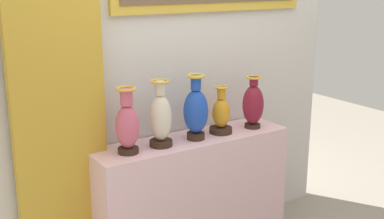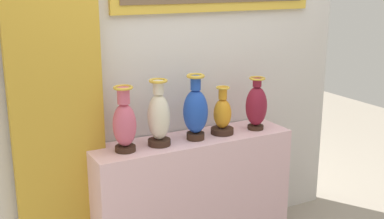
{
  "view_description": "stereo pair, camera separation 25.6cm",
  "coord_description": "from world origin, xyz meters",
  "px_view_note": "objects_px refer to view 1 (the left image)",
  "views": [
    {
      "loc": [
        -1.69,
        -2.61,
        1.87
      ],
      "look_at": [
        0.0,
        0.0,
        1.03
      ],
      "focal_mm": 45.86,
      "sensor_mm": 36.0,
      "label": 1
    },
    {
      "loc": [
        -1.47,
        -2.74,
        1.87
      ],
      "look_at": [
        0.0,
        0.0,
        1.03
      ],
      "focal_mm": 45.86,
      "sensor_mm": 36.0,
      "label": 2
    }
  ],
  "objects_px": {
    "vase_amber": "(221,115)",
    "vase_burgundy": "(253,104)",
    "vase_ivory": "(161,118)",
    "vase_sapphire": "(196,111)",
    "vase_rose": "(127,125)"
  },
  "relations": [
    {
      "from": "vase_amber",
      "to": "vase_burgundy",
      "type": "relative_size",
      "value": 0.88
    },
    {
      "from": "vase_ivory",
      "to": "vase_amber",
      "type": "relative_size",
      "value": 1.3
    },
    {
      "from": "vase_sapphire",
      "to": "vase_amber",
      "type": "xyz_separation_m",
      "value": [
        0.22,
        0.02,
        -0.07
      ]
    },
    {
      "from": "vase_ivory",
      "to": "vase_burgundy",
      "type": "xyz_separation_m",
      "value": [
        0.74,
        -0.01,
        -0.01
      ]
    },
    {
      "from": "vase_burgundy",
      "to": "vase_ivory",
      "type": "bearing_deg",
      "value": 179.05
    },
    {
      "from": "vase_sapphire",
      "to": "vase_burgundy",
      "type": "height_order",
      "value": "vase_sapphire"
    },
    {
      "from": "vase_rose",
      "to": "vase_ivory",
      "type": "xyz_separation_m",
      "value": [
        0.23,
        0.01,
        0.01
      ]
    },
    {
      "from": "vase_rose",
      "to": "vase_amber",
      "type": "height_order",
      "value": "vase_rose"
    },
    {
      "from": "vase_burgundy",
      "to": "vase_rose",
      "type": "bearing_deg",
      "value": 179.6
    },
    {
      "from": "vase_rose",
      "to": "vase_sapphire",
      "type": "bearing_deg",
      "value": -0.22
    },
    {
      "from": "vase_amber",
      "to": "vase_burgundy",
      "type": "distance_m",
      "value": 0.27
    },
    {
      "from": "vase_rose",
      "to": "vase_sapphire",
      "type": "distance_m",
      "value": 0.49
    },
    {
      "from": "vase_rose",
      "to": "vase_amber",
      "type": "bearing_deg",
      "value": 1.36
    },
    {
      "from": "vase_rose",
      "to": "vase_burgundy",
      "type": "bearing_deg",
      "value": -0.4
    },
    {
      "from": "vase_ivory",
      "to": "vase_amber",
      "type": "xyz_separation_m",
      "value": [
        0.48,
        0.01,
        -0.06
      ]
    }
  ]
}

